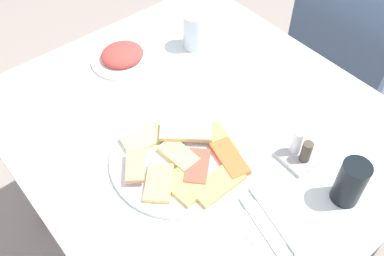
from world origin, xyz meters
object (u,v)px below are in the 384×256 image
dining_table (200,138)px  soda_can (351,183)px  fork (262,228)px  spoon (274,219)px  drinking_glass (194,30)px  pide_platter (181,158)px  dining_chair (348,54)px  paper_napkin (268,224)px  salad_plate_greens (122,56)px  condiment_caddy (300,152)px

dining_table → soda_can: soda_can is taller
fork → spoon: bearing=103.2°
soda_can → fork: 0.23m
dining_table → drinking_glass: bearing=143.0°
pide_platter → drinking_glass: bearing=136.2°
dining_chair → paper_napkin: 0.96m
salad_plate_greens → condiment_caddy: bearing=12.1°
soda_can → spoon: (-0.06, -0.17, -0.06)m
paper_napkin → fork: bearing=-90.0°
dining_chair → soda_can: dining_chair is taller
pide_platter → soda_can: 0.40m
spoon → condiment_caddy: condiment_caddy is taller
dining_chair → soda_can: 0.84m
pide_platter → soda_can: size_ratio=2.87×
pide_platter → fork: 0.26m
dining_table → salad_plate_greens: 0.36m
dining_table → pide_platter: size_ratio=3.03×
drinking_glass → dining_table: bearing=-37.0°
pide_platter → salad_plate_greens: size_ratio=1.77×
fork → paper_napkin: bearing=103.2°
salad_plate_greens → drinking_glass: 0.24m
pide_platter → salad_plate_greens: 0.43m
dining_chair → condiment_caddy: bearing=-66.8°
dining_chair → pide_platter: bearing=-83.4°
drinking_glass → condiment_caddy: (0.52, -0.09, -0.03)m
fork → spoon: same height
dining_chair → soda_can: bearing=-57.3°
dining_table → drinking_glass: 0.35m
soda_can → fork: size_ratio=0.67×
dining_chair → condiment_caddy: (0.29, -0.67, 0.22)m
pide_platter → salad_plate_greens: salad_plate_greens is taller
paper_napkin → condiment_caddy: (-0.08, 0.20, 0.02)m
dining_table → soda_can: bearing=14.5°
drinking_glass → condiment_caddy: 0.53m
soda_can → fork: (-0.06, -0.21, -0.06)m
dining_table → salad_plate_greens: size_ratio=5.35×
dining_table → condiment_caddy: size_ratio=11.21×
dining_chair → fork: bearing=-67.3°
drinking_glass → paper_napkin: (0.60, -0.28, -0.06)m
salad_plate_greens → spoon: bearing=-4.0°
soda_can → paper_napkin: 0.21m
drinking_glass → fork: drinking_glass is taller
salad_plate_greens → spoon: (0.69, -0.05, -0.01)m
fork → drinking_glass: bearing=166.4°
dining_table → drinking_glass: size_ratio=9.04×
spoon → dining_table: bearing=-178.7°
drinking_glass → paper_napkin: drinking_glass is taller
dining_table → fork: 0.36m
dining_table → fork: (0.34, -0.10, 0.08)m
paper_napkin → spoon: 0.02m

